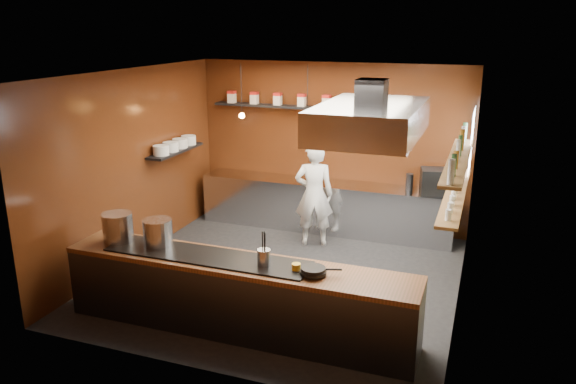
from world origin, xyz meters
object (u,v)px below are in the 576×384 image
at_px(stockpot_small, 158,232).
at_px(espresso_machine, 433,181).
at_px(extractor_hood, 370,120).
at_px(stockpot_large, 118,227).
at_px(chef, 314,195).

xyz_separation_m(stockpot_small, espresso_machine, (3.01, 3.68, -0.00)).
distance_m(extractor_hood, stockpot_large, 3.49).
bearing_deg(chef, stockpot_small, 52.17).
distance_m(stockpot_small, chef, 3.17).
height_order(espresso_machine, chef, chef).
xyz_separation_m(extractor_hood, stockpot_small, (-2.42, -1.12, -1.39)).
relative_size(espresso_machine, chef, 0.24).
bearing_deg(stockpot_small, chef, 68.78).
relative_size(extractor_hood, chef, 1.13).
distance_m(extractor_hood, chef, 2.76).
bearing_deg(stockpot_small, extractor_hood, 24.79).
distance_m(extractor_hood, stockpot_small, 3.01).
bearing_deg(stockpot_small, stockpot_large, -175.10).
height_order(stockpot_small, chef, chef).
distance_m(espresso_machine, chef, 2.02).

